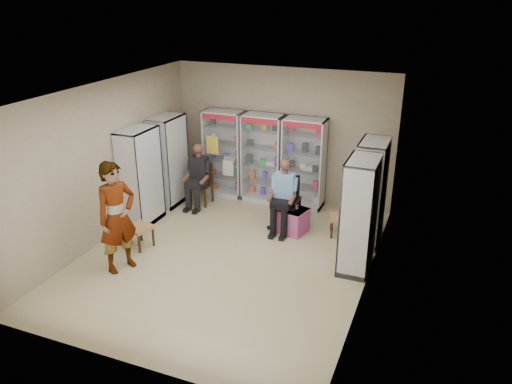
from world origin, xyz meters
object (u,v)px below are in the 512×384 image
at_px(cabinet_back_mid, 263,158).
at_px(woven_stool_b, 140,236).
at_px(cabinet_right_far, 370,192).
at_px(cabinet_left_far, 169,161).
at_px(standing_man, 117,217).
at_px(cabinet_left_near, 140,177).
at_px(cabinet_back_left, 225,153).
at_px(cabinet_right_near, 359,216).
at_px(wooden_chair, 201,184).
at_px(pink_trunk, 293,221).
at_px(office_chair, 285,203).
at_px(seated_shopkeeper, 285,197).
at_px(woven_stool_a, 340,226).
at_px(cabinet_back_right, 304,163).

height_order(cabinet_back_mid, woven_stool_b, cabinet_back_mid).
height_order(cabinet_right_far, cabinet_left_far, same).
xyz_separation_m(cabinet_back_mid, standing_man, (-1.20, -3.75, -0.02)).
bearing_deg(cabinet_left_near, cabinet_right_far, 101.41).
xyz_separation_m(cabinet_back_left, cabinet_right_near, (3.53, -2.23, 0.00)).
height_order(cabinet_right_near, standing_man, cabinet_right_near).
height_order(wooden_chair, woven_stool_b, wooden_chair).
bearing_deg(woven_stool_b, cabinet_back_mid, 65.72).
bearing_deg(cabinet_back_left, pink_trunk, -32.26).
relative_size(cabinet_right_far, cabinet_left_near, 1.00).
bearing_deg(cabinet_right_far, standing_man, 124.73).
bearing_deg(cabinet_back_mid, office_chair, -51.87).
bearing_deg(cabinet_left_far, seated_shopkeeper, 83.51).
bearing_deg(cabinet_back_left, cabinet_right_near, -32.28).
distance_m(woven_stool_b, standing_man, 1.10).
height_order(cabinet_left_far, woven_stool_b, cabinet_left_far).
bearing_deg(standing_man, cabinet_back_mid, 3.97).
bearing_deg(cabinet_right_far, pink_trunk, 97.72).
xyz_separation_m(cabinet_back_left, seated_shopkeeper, (1.89, -1.25, -0.30)).
xyz_separation_m(wooden_chair, standing_man, (0.00, -3.02, 0.51)).
distance_m(woven_stool_a, woven_stool_b, 3.87).
xyz_separation_m(cabinet_back_left, pink_trunk, (2.10, -1.32, -0.75)).
relative_size(cabinet_back_right, seated_shopkeeper, 1.44).
height_order(cabinet_back_left, cabinet_right_far, same).
bearing_deg(wooden_chair, woven_stool_a, -6.62).
height_order(cabinet_right_near, woven_stool_b, cabinet_right_near).
bearing_deg(wooden_chair, standing_man, -89.94).
bearing_deg(cabinet_back_right, cabinet_left_far, -161.81).
height_order(cabinet_left_far, seated_shopkeeper, cabinet_left_far).
relative_size(cabinet_back_left, cabinet_back_right, 1.00).
bearing_deg(cabinet_right_near, cabinet_back_mid, 49.16).
relative_size(cabinet_left_far, cabinet_left_near, 1.00).
bearing_deg(seated_shopkeeper, cabinet_right_far, 3.10).
xyz_separation_m(office_chair, seated_shopkeeper, (0.00, -0.05, 0.15)).
bearing_deg(standing_man, woven_stool_b, 32.23).
distance_m(cabinet_left_far, wooden_chair, 0.89).
bearing_deg(pink_trunk, wooden_chair, 165.80).
distance_m(cabinet_right_near, woven_stool_a, 1.48).
bearing_deg(cabinet_back_left, cabinet_left_near, -114.61).
distance_m(cabinet_back_right, woven_stool_a, 1.75).
distance_m(office_chair, woven_stool_b, 2.91).
xyz_separation_m(cabinet_back_mid, cabinet_left_near, (-1.88, -2.03, 0.00)).
xyz_separation_m(cabinet_back_right, cabinet_right_far, (1.63, -1.13, 0.00)).
distance_m(woven_stool_a, standing_man, 4.26).
xyz_separation_m(cabinet_back_right, cabinet_left_near, (-2.83, -2.03, 0.00)).
bearing_deg(office_chair, cabinet_back_right, 88.54).
distance_m(cabinet_back_mid, cabinet_right_near, 3.41).
height_order(wooden_chair, seated_shopkeeper, seated_shopkeeper).
distance_m(office_chair, woven_stool_a, 1.16).
xyz_separation_m(woven_stool_b, standing_man, (0.14, -0.77, 0.77)).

